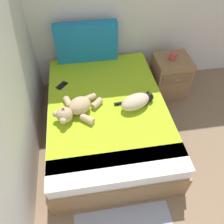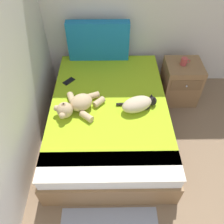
{
  "view_description": "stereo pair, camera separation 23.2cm",
  "coord_description": "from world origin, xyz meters",
  "px_view_note": "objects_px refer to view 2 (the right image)",
  "views": [
    {
      "loc": [
        0.61,
        1.01,
        2.29
      ],
      "look_at": [
        0.87,
        2.62,
        0.54
      ],
      "focal_mm": 36.62,
      "sensor_mm": 36.0,
      "label": 1
    },
    {
      "loc": [
        0.84,
        0.99,
        2.29
      ],
      "look_at": [
        0.87,
        2.62,
        0.54
      ],
      "focal_mm": 36.62,
      "sensor_mm": 36.0,
      "label": 2
    }
  ],
  "objects_px": {
    "teddy_bear": "(77,105)",
    "cell_phone": "(69,81)",
    "cat": "(138,104)",
    "nightstand": "(180,82)",
    "mug": "(184,61)",
    "bed": "(109,117)",
    "patterned_cushion": "(98,41)"
  },
  "relations": [
    {
      "from": "cat",
      "to": "mug",
      "type": "relative_size",
      "value": 3.69
    },
    {
      "from": "cat",
      "to": "nightstand",
      "type": "distance_m",
      "value": 1.01
    },
    {
      "from": "teddy_bear",
      "to": "cell_phone",
      "type": "xyz_separation_m",
      "value": [
        -0.15,
        0.48,
        -0.07
      ]
    },
    {
      "from": "mug",
      "to": "cat",
      "type": "bearing_deg",
      "value": -132.35
    },
    {
      "from": "bed",
      "to": "patterned_cushion",
      "type": "distance_m",
      "value": 1.02
    },
    {
      "from": "patterned_cushion",
      "to": "nightstand",
      "type": "bearing_deg",
      "value": -13.86
    },
    {
      "from": "bed",
      "to": "patterned_cushion",
      "type": "height_order",
      "value": "patterned_cushion"
    },
    {
      "from": "cat",
      "to": "teddy_bear",
      "type": "distance_m",
      "value": 0.66
    },
    {
      "from": "cat",
      "to": "bed",
      "type": "bearing_deg",
      "value": 161.87
    },
    {
      "from": "bed",
      "to": "mug",
      "type": "distance_m",
      "value": 1.19
    },
    {
      "from": "mug",
      "to": "cell_phone",
      "type": "bearing_deg",
      "value": -170.99
    },
    {
      "from": "cell_phone",
      "to": "nightstand",
      "type": "relative_size",
      "value": 0.28
    },
    {
      "from": "nightstand",
      "to": "cell_phone",
      "type": "bearing_deg",
      "value": -171.21
    },
    {
      "from": "cell_phone",
      "to": "nightstand",
      "type": "bearing_deg",
      "value": 8.79
    },
    {
      "from": "nightstand",
      "to": "cat",
      "type": "bearing_deg",
      "value": -133.5
    },
    {
      "from": "cell_phone",
      "to": "nightstand",
      "type": "xyz_separation_m",
      "value": [
        1.47,
        0.23,
        -0.22
      ]
    },
    {
      "from": "patterned_cushion",
      "to": "cell_phone",
      "type": "height_order",
      "value": "patterned_cushion"
    },
    {
      "from": "mug",
      "to": "bed",
      "type": "bearing_deg",
      "value": -147.86
    },
    {
      "from": "patterned_cushion",
      "to": "mug",
      "type": "height_order",
      "value": "patterned_cushion"
    },
    {
      "from": "cell_phone",
      "to": "patterned_cushion",
      "type": "bearing_deg",
      "value": 54.29
    },
    {
      "from": "teddy_bear",
      "to": "bed",
      "type": "bearing_deg",
      "value": 18.51
    },
    {
      "from": "bed",
      "to": "cell_phone",
      "type": "height_order",
      "value": "cell_phone"
    },
    {
      "from": "patterned_cushion",
      "to": "cat",
      "type": "xyz_separation_m",
      "value": [
        0.44,
        -0.97,
        -0.19
      ]
    },
    {
      "from": "cat",
      "to": "mug",
      "type": "bearing_deg",
      "value": 47.65
    },
    {
      "from": "cell_phone",
      "to": "mug",
      "type": "xyz_separation_m",
      "value": [
        1.44,
        0.23,
        0.11
      ]
    },
    {
      "from": "bed",
      "to": "cat",
      "type": "relative_size",
      "value": 4.31
    },
    {
      "from": "bed",
      "to": "cat",
      "type": "distance_m",
      "value": 0.46
    },
    {
      "from": "cat",
      "to": "cell_phone",
      "type": "distance_m",
      "value": 0.94
    },
    {
      "from": "teddy_bear",
      "to": "cell_phone",
      "type": "distance_m",
      "value": 0.51
    },
    {
      "from": "cat",
      "to": "mug",
      "type": "distance_m",
      "value": 0.95
    },
    {
      "from": "nightstand",
      "to": "mug",
      "type": "distance_m",
      "value": 0.33
    },
    {
      "from": "bed",
      "to": "cell_phone",
      "type": "xyz_separation_m",
      "value": [
        -0.49,
        0.37,
        0.26
      ]
    }
  ]
}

